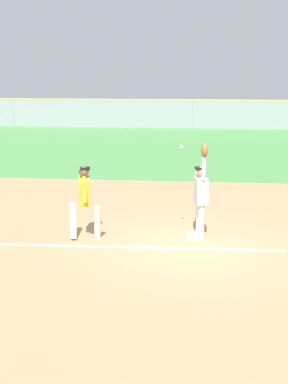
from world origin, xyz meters
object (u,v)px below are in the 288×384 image
baseball (182,147)px  parked_car_green (153,111)px  first_base (194,236)px  runner (85,198)px  fielder (201,192)px  parked_car_silver (219,112)px

baseball → parked_car_green: size_ratio=0.02×
first_base → baseball: size_ratio=5.14×
first_base → baseball: 2.17m
runner → baseball: size_ratio=23.24×
runner → baseball: bearing=-7.3°
runner → parked_car_green: (-0.46, 26.08, -0.32)m
first_base → baseball: bearing=-155.8°
fielder → baseball: fielder is taller
first_base → runner: size_ratio=0.22×
fielder → runner: (-2.67, -0.28, -0.12)m
runner → baseball: 2.51m
parked_car_green → parked_car_silver: 4.76m
first_base → parked_car_green: 25.91m
runner → parked_car_green: 26.09m
parked_car_silver → parked_car_green: bearing=178.1°
parked_car_green → parked_car_silver: bearing=6.2°
fielder → baseball: 1.16m
runner → parked_car_green: size_ratio=0.38×
first_base → runner: bearing=-172.1°
baseball → parked_car_green: bearing=95.9°
runner → baseball: baseball is taller
first_base → fielder: (0.13, -0.08, 1.08)m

